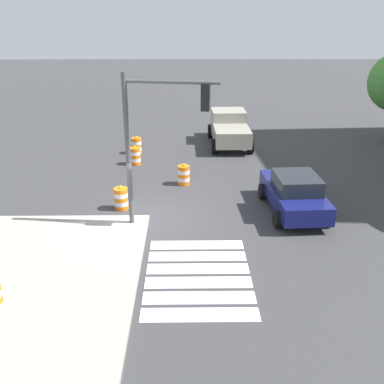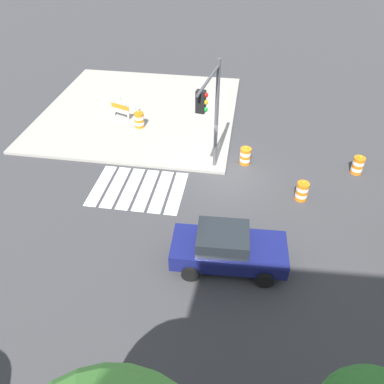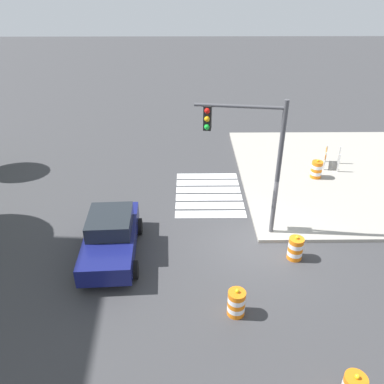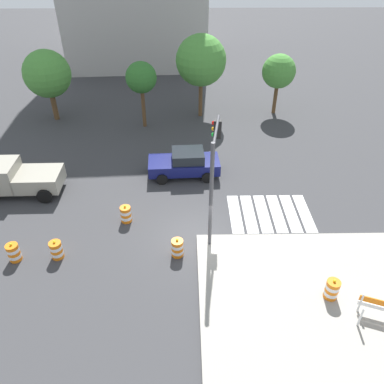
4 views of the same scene
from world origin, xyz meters
name	(u,v)px [view 2 (image 2 of 4)]	position (x,y,z in m)	size (l,w,h in m)	color
ground_plane	(225,175)	(0.00, 0.00, 0.00)	(120.00, 120.00, 0.00)	#38383A
sidewalk_corner	(140,111)	(6.00, -6.00, 0.07)	(12.00, 12.00, 0.15)	#9E998E
crosswalk_stripes	(138,189)	(4.00, 1.80, 0.01)	(4.35, 3.20, 0.02)	silver
sports_car	(227,248)	(-0.57, 5.73, 0.81)	(4.39, 2.31, 1.63)	navy
traffic_barrel_near_corner	(245,156)	(-0.93, -1.20, 0.45)	(0.56, 0.56, 1.02)	orange
traffic_barrel_crosswalk_end	(302,191)	(-3.65, 1.32, 0.45)	(0.56, 0.56, 1.02)	orange
traffic_barrel_median_far	(358,165)	(-6.54, -1.24, 0.45)	(0.56, 0.56, 1.02)	orange
traffic_barrel_on_sidewalk	(139,120)	(5.43, -3.86, 0.60)	(0.56, 0.56, 1.02)	orange
construction_barricade	(122,108)	(6.79, -4.89, 0.72)	(1.43, 1.16, 1.00)	silver
traffic_light_pole	(211,107)	(0.75, 0.53, 3.91)	(0.69, 3.26, 5.50)	#4C4C51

